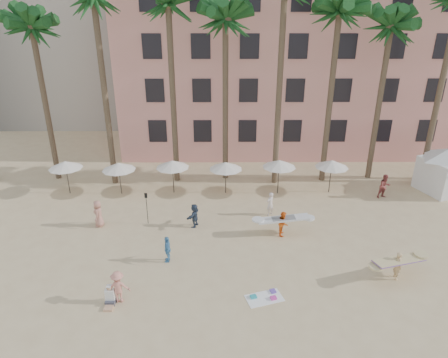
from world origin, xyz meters
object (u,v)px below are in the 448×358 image
carrier_yellow (398,263)px  carrier_white (283,222)px  pink_hotel (304,63)px  cabana (446,166)px

carrier_yellow → carrier_white: carrier_yellow is taller
pink_hotel → carrier_white: 21.32m
carrier_white → cabana: bearing=25.8°
carrier_yellow → carrier_white: 6.98m
carrier_yellow → carrier_white: size_ratio=0.94×
carrier_white → carrier_yellow: bearing=-39.4°
cabana → carrier_white: cabana is taller
cabana → carrier_yellow: (-7.82, -10.81, -1.14)m
pink_hotel → carrier_white: pink_hotel is taller
carrier_white → pink_hotel: bearing=77.2°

